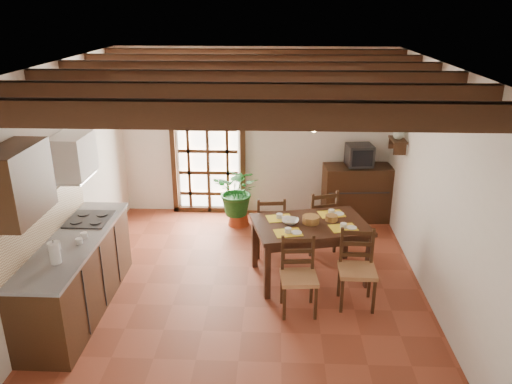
# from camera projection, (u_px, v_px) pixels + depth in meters

# --- Properties ---
(ground_plane) EXTENTS (5.00, 5.00, 0.00)m
(ground_plane) POSITION_uv_depth(u_px,v_px,m) (247.00, 285.00, 6.47)
(ground_plane) COLOR brown
(room_shell) EXTENTS (4.52, 5.02, 2.81)m
(room_shell) POSITION_uv_depth(u_px,v_px,m) (246.00, 151.00, 5.83)
(room_shell) COLOR silver
(room_shell) RESTS_ON ground_plane
(ceiling_beams) EXTENTS (4.50, 4.34, 0.20)m
(ceiling_beams) POSITION_uv_depth(u_px,v_px,m) (245.00, 75.00, 5.52)
(ceiling_beams) COLOR black
(ceiling_beams) RESTS_ON room_shell
(french_door) EXTENTS (1.26, 0.11, 2.32)m
(french_door) POSITION_uv_depth(u_px,v_px,m) (208.00, 147.00, 8.37)
(french_door) COLOR white
(french_door) RESTS_ON ground_plane
(kitchen_counter) EXTENTS (0.64, 2.25, 1.38)m
(kitchen_counter) POSITION_uv_depth(u_px,v_px,m) (77.00, 274.00, 5.83)
(kitchen_counter) COLOR #331E10
(kitchen_counter) RESTS_ON ground_plane
(upper_cabinet) EXTENTS (0.35, 0.80, 0.70)m
(upper_cabinet) POSITION_uv_depth(u_px,v_px,m) (17.00, 183.00, 4.69)
(upper_cabinet) COLOR #331E10
(upper_cabinet) RESTS_ON room_shell
(range_hood) EXTENTS (0.38, 0.60, 0.54)m
(range_hood) POSITION_uv_depth(u_px,v_px,m) (73.00, 157.00, 5.89)
(range_hood) COLOR white
(range_hood) RESTS_ON room_shell
(counter_items) EXTENTS (0.50, 1.43, 0.25)m
(counter_items) POSITION_uv_depth(u_px,v_px,m) (74.00, 233.00, 5.74)
(counter_items) COLOR black
(counter_items) RESTS_ON kitchen_counter
(dining_table) EXTENTS (1.62, 1.24, 0.78)m
(dining_table) POSITION_uv_depth(u_px,v_px,m) (310.00, 230.00, 6.45)
(dining_table) COLOR #321A10
(dining_table) RESTS_ON ground_plane
(chair_near_left) EXTENTS (0.45, 0.43, 0.91)m
(chair_near_left) POSITION_uv_depth(u_px,v_px,m) (298.00, 289.00, 5.86)
(chair_near_left) COLOR #AE774A
(chair_near_left) RESTS_ON ground_plane
(chair_near_right) EXTENTS (0.44, 0.42, 0.94)m
(chair_near_right) POSITION_uv_depth(u_px,v_px,m) (356.00, 283.00, 5.98)
(chair_near_right) COLOR #AE774A
(chair_near_right) RESTS_ON ground_plane
(chair_far_left) EXTENTS (0.46, 0.44, 0.91)m
(chair_far_left) POSITION_uv_depth(u_px,v_px,m) (270.00, 236.00, 7.20)
(chair_far_left) COLOR #AE774A
(chair_far_left) RESTS_ON ground_plane
(chair_far_right) EXTENTS (0.57, 0.55, 0.96)m
(chair_far_right) POSITION_uv_depth(u_px,v_px,m) (318.00, 231.00, 7.33)
(chair_far_right) COLOR #AE774A
(chair_far_right) RESTS_ON ground_plane
(table_setting) EXTENTS (1.05, 0.70, 0.10)m
(table_setting) POSITION_uv_depth(u_px,v_px,m) (311.00, 219.00, 6.40)
(table_setting) COLOR yellow
(table_setting) RESTS_ON dining_table
(table_bowl) EXTENTS (0.24, 0.24, 0.05)m
(table_bowl) POSITION_uv_depth(u_px,v_px,m) (290.00, 221.00, 6.41)
(table_bowl) COLOR white
(table_bowl) RESTS_ON dining_table
(sideboard) EXTENTS (1.14, 0.59, 0.93)m
(sideboard) POSITION_uv_depth(u_px,v_px,m) (356.00, 193.00, 8.32)
(sideboard) COLOR #331E10
(sideboard) RESTS_ON ground_plane
(crt_tv) EXTENTS (0.45, 0.42, 0.35)m
(crt_tv) POSITION_uv_depth(u_px,v_px,m) (359.00, 155.00, 8.08)
(crt_tv) COLOR black
(crt_tv) RESTS_ON sideboard
(fuse_box) EXTENTS (0.25, 0.03, 0.32)m
(fuse_box) POSITION_uv_depth(u_px,v_px,m) (347.00, 114.00, 8.11)
(fuse_box) COLOR white
(fuse_box) RESTS_ON room_shell
(plant_pot) EXTENTS (0.35, 0.35, 0.22)m
(plant_pot) POSITION_uv_depth(u_px,v_px,m) (239.00, 218.00, 8.22)
(plant_pot) COLOR maroon
(plant_pot) RESTS_ON ground_plane
(potted_plant) EXTENTS (2.24, 2.03, 2.16)m
(potted_plant) POSITION_uv_depth(u_px,v_px,m) (238.00, 192.00, 8.06)
(potted_plant) COLOR #144C19
(potted_plant) RESTS_ON ground_plane
(wall_shelf) EXTENTS (0.20, 0.42, 0.20)m
(wall_shelf) POSITION_uv_depth(u_px,v_px,m) (398.00, 142.00, 7.34)
(wall_shelf) COLOR #331E10
(wall_shelf) RESTS_ON room_shell
(shelf_vase) EXTENTS (0.15, 0.15, 0.15)m
(shelf_vase) POSITION_uv_depth(u_px,v_px,m) (399.00, 133.00, 7.30)
(shelf_vase) COLOR #B2BFB2
(shelf_vase) RESTS_ON wall_shelf
(shelf_flowers) EXTENTS (0.14, 0.14, 0.36)m
(shelf_flowers) POSITION_uv_depth(u_px,v_px,m) (400.00, 119.00, 7.22)
(shelf_flowers) COLOR yellow
(shelf_flowers) RESTS_ON shelf_vase
(framed_picture) EXTENTS (0.03, 0.32, 0.32)m
(framed_picture) POSITION_uv_depth(u_px,v_px,m) (407.00, 106.00, 7.15)
(framed_picture) COLOR brown
(framed_picture) RESTS_ON room_shell
(pendant_lamp) EXTENTS (0.36, 0.36, 0.84)m
(pendant_lamp) POSITION_uv_depth(u_px,v_px,m) (314.00, 122.00, 6.05)
(pendant_lamp) COLOR black
(pendant_lamp) RESTS_ON room_shell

